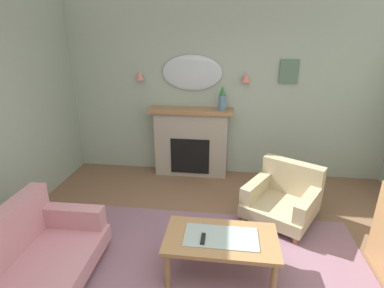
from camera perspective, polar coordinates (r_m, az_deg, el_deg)
wall_back at (r=4.94m, az=6.47°, el=10.80°), size 6.20×0.10×2.96m
patterned_rug at (r=3.21m, az=4.21°, el=-25.14°), size 3.20×2.40×0.01m
fireplace at (r=5.00m, az=-0.19°, el=0.23°), size 1.36×0.36×1.16m
mantel_vase_right at (r=4.72m, az=5.85°, el=8.65°), size 0.12×0.12×0.39m
wall_mirror at (r=4.87m, az=0.01°, el=13.51°), size 0.96×0.06×0.56m
wall_sconce_left at (r=5.00m, az=-10.01°, el=12.82°), size 0.14×0.14×0.14m
wall_sconce_right at (r=4.79m, az=10.32°, el=12.48°), size 0.14×0.14×0.14m
framed_picture at (r=4.92m, az=18.14°, el=13.07°), size 0.28×0.03×0.36m
coffee_table at (r=3.06m, az=5.57°, el=-18.21°), size 1.10×0.60×0.45m
tv_remote at (r=2.98m, az=2.12°, el=-17.77°), size 0.04×0.16×0.02m
floral_couch at (r=3.22m, az=-30.76°, el=-20.72°), size 0.89×1.73×0.76m
armchair_by_coffee_table at (r=4.11m, az=17.22°, el=-9.55°), size 1.10×1.11×0.71m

